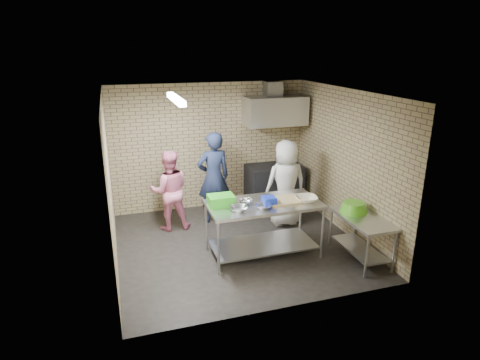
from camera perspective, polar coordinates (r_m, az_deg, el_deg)
name	(u,v)px	position (r m, az deg, el deg)	size (l,w,h in m)	color
floor	(238,244)	(7.54, -0.27, -8.86)	(4.20, 4.20, 0.00)	black
ceiling	(238,93)	(6.75, -0.31, 11.99)	(4.20, 4.20, 0.00)	black
back_wall	(211,147)	(8.89, -4.10, 4.65)	(4.20, 0.06, 2.70)	#9F8763
front_wall	(284,218)	(5.27, 6.16, -5.23)	(4.20, 0.06, 2.70)	#9F8763
left_wall	(110,185)	(6.74, -17.60, -0.66)	(0.06, 4.00, 2.70)	#9F8763
right_wall	(346,163)	(7.88, 14.48, 2.31)	(0.06, 4.00, 2.70)	#9F8763
prep_table	(263,229)	(7.02, 3.25, -6.76)	(1.88, 0.94, 0.94)	silver
side_counter	(361,238)	(7.20, 16.37, -7.71)	(0.60, 1.20, 0.75)	silver
stove	(274,185)	(9.22, 4.72, -0.69)	(1.20, 0.70, 0.90)	black
range_hood	(275,111)	(8.87, 4.88, 9.54)	(1.30, 0.60, 0.60)	silver
hood_duct	(273,88)	(8.95, 4.59, 12.54)	(0.35, 0.30, 0.30)	#A5A8AD
wall_shelf	(284,117)	(9.18, 6.15, 8.67)	(0.80, 0.20, 0.04)	#3F2B19
fluorescent_fixture	(176,99)	(6.53, -8.88, 11.04)	(0.10, 1.25, 0.08)	white
green_crate	(221,200)	(6.71, -2.64, -2.82)	(0.42, 0.31, 0.17)	green
blue_tub	(269,201)	(6.74, 4.03, -2.90)	(0.21, 0.21, 0.14)	#1830B6
cutting_board	(284,200)	(6.94, 6.09, -2.79)	(0.58, 0.44, 0.03)	tan
mixing_bowl_a	(239,209)	(6.49, -0.20, -4.00)	(0.29, 0.29, 0.07)	#BABCC1
mixing_bowl_b	(246,202)	(6.77, 0.80, -3.04)	(0.22, 0.22, 0.07)	silver
mixing_bowl_c	(263,206)	(6.60, 3.18, -3.68)	(0.27, 0.27, 0.07)	silver
ceramic_bowl	(306,199)	(6.96, 9.17, -2.61)	(0.36, 0.36, 0.09)	beige
green_basin	(354,207)	(7.20, 15.48, -3.63)	(0.46, 0.46, 0.17)	#59C626
bottle_red	(274,113)	(9.07, 4.71, 9.30)	(0.07, 0.07, 0.18)	#B22619
bottle_green	(291,112)	(9.23, 7.04, 9.28)	(0.06, 0.06, 0.15)	green
man_navy	(214,178)	(8.18, -3.68, 0.34)	(0.67, 0.44, 1.85)	#161F37
woman_pink	(169,191)	(7.97, -9.76, -1.45)	(0.76, 0.59, 1.57)	pink
woman_white	(286,183)	(8.09, 6.35, -0.44)	(0.84, 0.55, 1.71)	white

